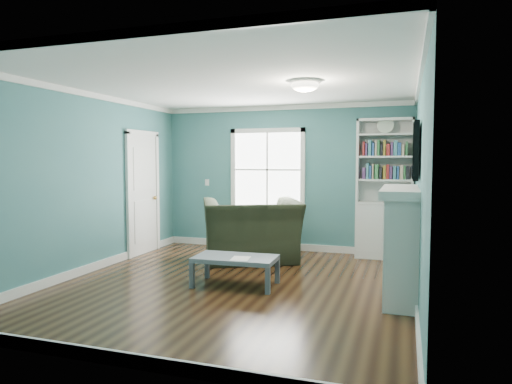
% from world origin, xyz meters
% --- Properties ---
extents(floor, '(5.00, 5.00, 0.00)m').
position_xyz_m(floor, '(0.00, 0.00, 0.00)').
color(floor, black).
rests_on(floor, ground).
extents(room_walls, '(5.00, 5.00, 5.00)m').
position_xyz_m(room_walls, '(0.00, 0.00, 1.58)').
color(room_walls, '#387075').
rests_on(room_walls, ground).
extents(trim, '(4.50, 5.00, 2.60)m').
position_xyz_m(trim, '(0.00, 0.00, 1.24)').
color(trim, white).
rests_on(trim, ground).
extents(window, '(1.40, 0.06, 1.50)m').
position_xyz_m(window, '(-0.30, 2.49, 1.45)').
color(window, white).
rests_on(window, room_walls).
extents(bookshelf, '(0.90, 0.35, 2.31)m').
position_xyz_m(bookshelf, '(1.77, 2.30, 0.92)').
color(bookshelf, silver).
rests_on(bookshelf, ground).
extents(fireplace, '(0.44, 1.58, 1.30)m').
position_xyz_m(fireplace, '(2.08, 0.20, 0.64)').
color(fireplace, black).
rests_on(fireplace, ground).
extents(tv, '(0.06, 1.10, 0.65)m').
position_xyz_m(tv, '(2.20, 0.20, 1.72)').
color(tv, black).
rests_on(tv, fireplace).
extents(door, '(0.12, 0.98, 2.17)m').
position_xyz_m(door, '(-2.22, 1.40, 1.07)').
color(door, silver).
rests_on(door, ground).
extents(ceiling_fixture, '(0.38, 0.38, 0.15)m').
position_xyz_m(ceiling_fixture, '(0.90, 0.10, 2.55)').
color(ceiling_fixture, white).
rests_on(ceiling_fixture, room_walls).
extents(light_switch, '(0.08, 0.01, 0.12)m').
position_xyz_m(light_switch, '(-1.50, 2.48, 1.20)').
color(light_switch, white).
rests_on(light_switch, room_walls).
extents(recliner, '(1.79, 1.54, 1.32)m').
position_xyz_m(recliner, '(-0.26, 1.45, 0.66)').
color(recliner, black).
rests_on(recliner, ground).
extents(coffee_table, '(1.08, 0.62, 0.38)m').
position_xyz_m(coffee_table, '(0.03, -0.03, 0.33)').
color(coffee_table, '#505660').
rests_on(coffee_table, ground).
extents(paper_sheet, '(0.26, 0.31, 0.00)m').
position_xyz_m(paper_sheet, '(0.14, -0.13, 0.38)').
color(paper_sheet, white).
rests_on(paper_sheet, coffee_table).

